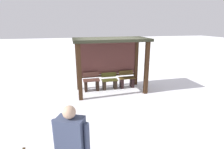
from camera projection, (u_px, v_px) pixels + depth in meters
The scene contains 6 objects.
ground_plane at pixel (111, 91), 7.44m from camera, with size 60.00×60.00×0.00m, color white.
bus_shelter at pixel (110, 51), 7.12m from camera, with size 2.97×1.47×2.24m.
bench_left_inside at pixel (91, 83), 7.43m from camera, with size 0.70×0.35×0.77m.
bench_center_inside at pixel (110, 83), 7.63m from camera, with size 0.70×0.36×0.71m.
bench_right_inside at pixel (127, 81), 7.81m from camera, with size 0.70×0.36×0.75m.
person_walking at pixel (72, 143), 2.81m from camera, with size 0.60×0.42×1.59m.
Camera 1 is at (-1.64, -6.74, 2.79)m, focal length 27.74 mm.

